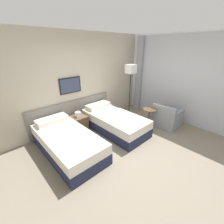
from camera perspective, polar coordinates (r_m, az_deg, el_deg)
name	(u,v)px	position (r m, az deg, el deg)	size (l,w,h in m)	color
ground_plane	(129,150)	(3.77, 6.56, -14.09)	(16.00, 16.00, 0.00)	slate
wall_headboard	(80,83)	(4.61, -12.21, 10.72)	(10.00, 0.10, 2.70)	#B7AD99
wall_window	(188,81)	(5.14, 27.07, 10.42)	(0.21, 4.47, 2.70)	white
bed_near_door	(67,142)	(3.70, -16.65, -10.99)	(0.97, 1.99, 0.63)	#1E233D
bed_near_window	(114,122)	(4.42, 0.76, -3.77)	(0.97, 1.99, 0.63)	#1E233D
nightstand	(79,123)	(4.56, -12.49, -3.95)	(0.43, 0.43, 0.57)	brown
floor_lamp	(131,72)	(5.16, 7.17, 14.92)	(0.29, 0.29, 1.76)	black
side_table	(149,115)	(4.62, 13.94, -1.06)	(0.40, 0.40, 0.61)	brown
armchair	(167,118)	(4.95, 20.16, -2.28)	(0.77, 0.72, 0.74)	gray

